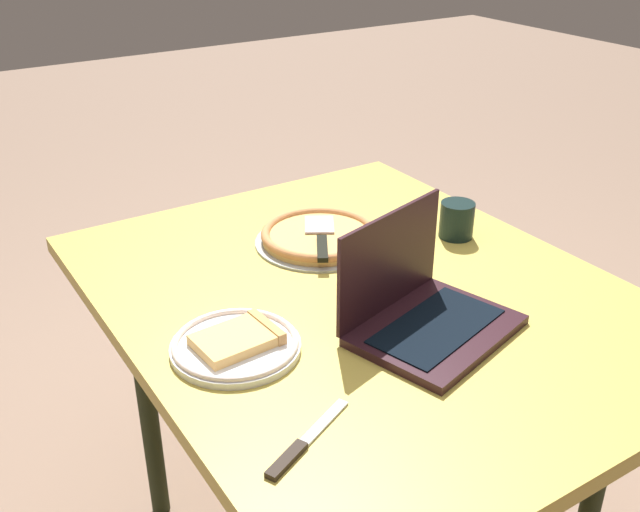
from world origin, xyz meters
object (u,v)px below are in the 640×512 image
(dining_table, at_px, (363,317))
(table_knife, at_px, (301,445))
(laptop, at_px, (421,308))
(drink_cup, at_px, (457,219))
(pizza_tray, at_px, (320,236))
(pizza_plate, at_px, (236,344))

(dining_table, height_order, table_knife, table_knife)
(laptop, bearing_deg, drink_cup, 129.09)
(pizza_tray, bearing_deg, laptop, -4.89)
(laptop, bearing_deg, dining_table, -177.47)
(laptop, bearing_deg, table_knife, -65.97)
(dining_table, height_order, drink_cup, drink_cup)
(laptop, xyz_separation_m, table_knife, (0.17, -0.37, -0.04))
(drink_cup, bearing_deg, pizza_plate, -77.46)
(pizza_plate, relative_size, table_knife, 1.22)
(laptop, distance_m, pizza_tray, 0.42)
(table_knife, bearing_deg, dining_table, 133.21)
(dining_table, distance_m, drink_cup, 0.37)
(laptop, relative_size, pizza_tray, 1.16)
(laptop, relative_size, pizza_plate, 1.48)
(dining_table, height_order, pizza_plate, pizza_plate)
(pizza_tray, bearing_deg, dining_table, -10.14)
(table_knife, bearing_deg, laptop, 114.03)
(table_knife, bearing_deg, pizza_tray, 145.21)
(pizza_plate, relative_size, drink_cup, 2.75)
(laptop, bearing_deg, pizza_tray, 175.11)
(dining_table, xyz_separation_m, table_knife, (0.34, -0.36, 0.07))
(pizza_tray, xyz_separation_m, table_knife, (0.59, -0.41, -0.01))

